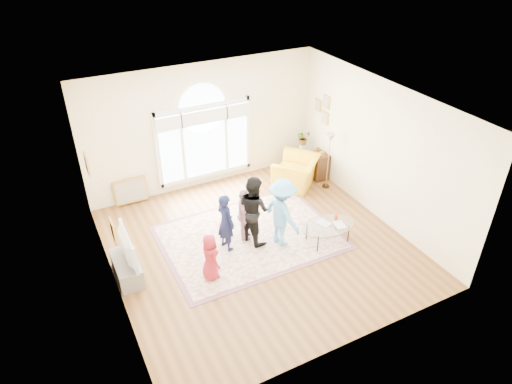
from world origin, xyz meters
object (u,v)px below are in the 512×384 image
tv_console (127,269)px  coffee_table (328,226)px  television (123,248)px  armchair (296,172)px  area_rug (250,237)px

tv_console → coffee_table: size_ratio=0.81×
television → coffee_table: (4.15, -0.84, -0.33)m
television → armchair: television is taller
area_rug → armchair: (2.10, 1.49, 0.37)m
television → area_rug: bearing=0.8°
tv_console → armchair: bearing=17.7°
coffee_table → area_rug: bearing=150.1°
tv_console → television: size_ratio=0.92×
armchair → television: bearing=-23.7°
coffee_table → television: bearing=169.7°
area_rug → coffee_table: (1.45, -0.88, 0.39)m
area_rug → armchair: size_ratio=3.08×
armchair → coffee_table: bearing=33.4°
coffee_table → armchair: bearing=75.9°
area_rug → television: television is taller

